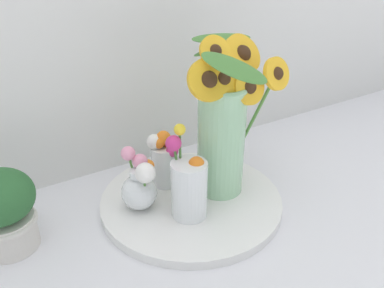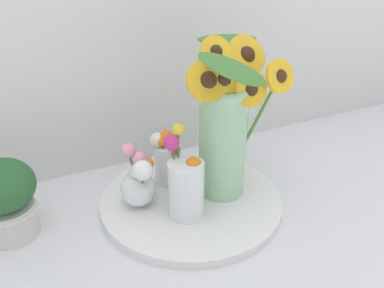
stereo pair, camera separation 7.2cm
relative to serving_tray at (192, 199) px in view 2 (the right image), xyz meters
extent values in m
plane|color=silver|center=(0.00, -0.11, -0.01)|extent=(6.00, 6.00, 0.00)
cylinder|color=white|center=(0.00, 0.00, 0.00)|extent=(0.41, 0.41, 0.02)
cylinder|color=#99CC9E|center=(0.07, -0.01, 0.13)|extent=(0.11, 0.11, 0.24)
torus|color=#99CC9E|center=(0.07, -0.01, 0.26)|extent=(0.11, 0.11, 0.01)
cylinder|color=#4C8438|center=(0.13, -0.03, 0.16)|extent=(0.08, 0.06, 0.24)
cylinder|color=gold|center=(0.17, -0.06, 0.29)|extent=(0.09, 0.04, 0.09)
sphere|color=#382314|center=(0.17, -0.06, 0.29)|extent=(0.03, 0.03, 0.03)
cylinder|color=#4C8438|center=(0.10, -0.02, 0.16)|extent=(0.02, 0.06, 0.20)
cylinder|color=gold|center=(0.11, -0.05, 0.27)|extent=(0.08, 0.04, 0.08)
sphere|color=#382314|center=(0.11, -0.05, 0.27)|extent=(0.03, 0.03, 0.03)
cylinder|color=#4C8438|center=(0.06, -0.01, 0.16)|extent=(0.08, 0.04, 0.25)
cylinder|color=gold|center=(0.02, -0.03, 0.29)|extent=(0.10, 0.05, 0.10)
sphere|color=#382314|center=(0.02, -0.03, 0.29)|extent=(0.04, 0.04, 0.04)
cylinder|color=#4C8438|center=(0.07, -0.01, 0.21)|extent=(0.05, 0.01, 0.26)
cylinder|color=gold|center=(0.04, -0.01, 0.34)|extent=(0.07, 0.04, 0.07)
sphere|color=#382314|center=(0.04, -0.01, 0.34)|extent=(0.03, 0.03, 0.03)
cylinder|color=#4C8438|center=(0.10, 0.00, 0.18)|extent=(0.06, 0.02, 0.27)
cylinder|color=gold|center=(0.13, 0.01, 0.32)|extent=(0.10, 0.06, 0.09)
sphere|color=#382314|center=(0.13, 0.01, 0.32)|extent=(0.04, 0.04, 0.04)
cylinder|color=#4C8438|center=(0.11, 0.00, 0.17)|extent=(0.04, 0.07, 0.22)
cylinder|color=gold|center=(0.13, 0.04, 0.29)|extent=(0.08, 0.06, 0.07)
sphere|color=#382314|center=(0.13, 0.04, 0.29)|extent=(0.03, 0.03, 0.03)
cylinder|color=#4C8438|center=(0.07, -0.01, 0.18)|extent=(0.04, 0.04, 0.21)
cylinder|color=gold|center=(0.05, -0.03, 0.29)|extent=(0.09, 0.04, 0.09)
sphere|color=#382314|center=(0.05, -0.03, 0.29)|extent=(0.03, 0.03, 0.03)
ellipsoid|color=#477F38|center=(0.04, -0.08, 0.32)|extent=(0.15, 0.10, 0.08)
ellipsoid|color=#477F38|center=(0.12, 0.07, 0.32)|extent=(0.13, 0.11, 0.05)
ellipsoid|color=#477F38|center=(0.11, 0.07, 0.34)|extent=(0.14, 0.12, 0.02)
cylinder|color=white|center=(-0.04, -0.05, 0.07)|extent=(0.08, 0.08, 0.13)
cylinder|color=#427533|center=(-0.05, -0.03, 0.11)|extent=(0.01, 0.03, 0.11)
sphere|color=#C6337A|center=(-0.05, -0.02, 0.17)|extent=(0.03, 0.03, 0.03)
cylinder|color=#427533|center=(-0.04, -0.03, 0.12)|extent=(0.02, 0.03, 0.15)
sphere|color=yellow|center=(-0.04, -0.01, 0.19)|extent=(0.02, 0.02, 0.02)
cylinder|color=#427533|center=(-0.04, -0.05, 0.08)|extent=(0.03, 0.01, 0.09)
sphere|color=orange|center=(-0.02, -0.06, 0.13)|extent=(0.03, 0.03, 0.03)
sphere|color=white|center=(-0.12, 0.03, 0.05)|extent=(0.08, 0.08, 0.08)
cylinder|color=white|center=(-0.12, 0.03, 0.10)|extent=(0.04, 0.04, 0.02)
cylinder|color=#4C8438|center=(-0.11, 0.00, 0.07)|extent=(0.01, 0.02, 0.08)
sphere|color=white|center=(-0.12, -0.01, 0.11)|extent=(0.04, 0.04, 0.04)
cylinder|color=#4C8438|center=(-0.11, 0.04, 0.08)|extent=(0.01, 0.01, 0.07)
sphere|color=pink|center=(-0.11, 0.04, 0.12)|extent=(0.03, 0.03, 0.03)
cylinder|color=#4C8438|center=(-0.10, 0.02, 0.07)|extent=(0.02, 0.02, 0.08)
sphere|color=orange|center=(-0.09, 0.03, 0.10)|extent=(0.03, 0.03, 0.03)
cylinder|color=#4C8438|center=(-0.12, 0.04, 0.08)|extent=(0.02, 0.02, 0.10)
sphere|color=pink|center=(-0.13, 0.05, 0.13)|extent=(0.03, 0.03, 0.03)
cylinder|color=white|center=(-0.03, 0.08, 0.06)|extent=(0.06, 0.06, 0.10)
cylinder|color=#427533|center=(-0.02, 0.06, 0.07)|extent=(0.02, 0.02, 0.08)
sphere|color=#C6337A|center=(-0.02, 0.06, 0.11)|extent=(0.03, 0.03, 0.03)
cylinder|color=#427533|center=(-0.03, 0.08, 0.08)|extent=(0.01, 0.01, 0.10)
sphere|color=orange|center=(-0.03, 0.08, 0.13)|extent=(0.03, 0.03, 0.03)
cylinder|color=#427533|center=(-0.03, 0.09, 0.08)|extent=(0.02, 0.02, 0.08)
sphere|color=orange|center=(-0.04, 0.08, 0.12)|extent=(0.03, 0.03, 0.03)
cylinder|color=#427533|center=(-0.02, 0.09, 0.07)|extent=(0.02, 0.01, 0.07)
sphere|color=red|center=(-0.01, 0.09, 0.11)|extent=(0.04, 0.04, 0.04)
cylinder|color=#427533|center=(-0.04, 0.09, 0.08)|extent=(0.02, 0.01, 0.09)
sphere|color=white|center=(-0.05, 0.09, 0.12)|extent=(0.04, 0.04, 0.04)
cylinder|color=beige|center=(-0.38, 0.07, 0.03)|extent=(0.10, 0.10, 0.07)
torus|color=beige|center=(-0.38, 0.07, 0.05)|extent=(0.11, 0.11, 0.01)
ellipsoid|color=#285B2D|center=(-0.38, 0.07, 0.11)|extent=(0.12, 0.12, 0.10)
camera|label=1|loc=(-0.37, -0.60, 0.51)|focal=35.00mm
camera|label=2|loc=(-0.31, -0.64, 0.51)|focal=35.00mm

